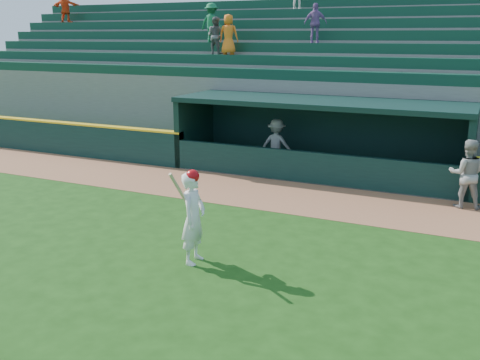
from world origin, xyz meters
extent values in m
plane|color=#194110|center=(0.00, 0.00, 0.00)|extent=(120.00, 120.00, 0.00)
cube|color=#975D3C|center=(0.00, 4.90, 0.01)|extent=(40.00, 3.00, 0.01)
cube|color=black|center=(-12.25, 6.55, 0.60)|extent=(15.50, 0.30, 1.20)
cube|color=yellow|center=(-12.25, 6.55, 1.23)|extent=(15.50, 0.32, 0.06)
imported|color=gray|center=(4.59, 5.92, 0.92)|extent=(0.98, 0.81, 1.85)
imported|color=#A0A09B|center=(-1.49, 7.78, 0.86)|extent=(1.13, 0.67, 1.72)
cube|color=slate|center=(0.00, 7.70, 0.02)|extent=(9.00, 2.60, 0.04)
cube|color=black|center=(-4.60, 7.70, 1.15)|extent=(0.20, 2.60, 2.30)
cube|color=black|center=(4.60, 7.70, 1.15)|extent=(0.20, 2.60, 2.30)
cube|color=black|center=(0.00, 9.00, 1.15)|extent=(9.40, 0.20, 2.30)
cube|color=black|center=(0.00, 7.70, 2.38)|extent=(9.40, 2.80, 0.16)
cube|color=black|center=(0.00, 6.48, 0.50)|extent=(9.00, 0.16, 1.00)
cube|color=brown|center=(0.00, 8.50, 0.25)|extent=(8.40, 0.45, 0.10)
cube|color=slate|center=(0.00, 9.53, 1.46)|extent=(34.00, 0.85, 2.91)
cube|color=#0F3828|center=(0.00, 9.41, 3.09)|extent=(34.00, 0.60, 0.36)
cube|color=slate|center=(0.00, 10.38, 1.68)|extent=(34.00, 0.85, 3.36)
cube|color=#0F3828|center=(0.00, 10.26, 3.54)|extent=(34.00, 0.60, 0.36)
cube|color=slate|center=(0.00, 11.22, 1.91)|extent=(34.00, 0.85, 3.81)
cube|color=#0F3828|center=(0.00, 11.11, 3.99)|extent=(34.00, 0.60, 0.36)
cube|color=slate|center=(0.00, 12.07, 2.13)|extent=(34.00, 0.85, 4.26)
cube|color=#0F3828|center=(0.00, 11.96, 4.44)|extent=(34.00, 0.60, 0.36)
cube|color=slate|center=(0.00, 12.93, 2.35)|extent=(34.00, 0.85, 4.71)
cube|color=#0F3828|center=(0.00, 12.81, 4.89)|extent=(34.00, 0.60, 0.36)
cube|color=slate|center=(0.00, 13.78, 2.58)|extent=(34.00, 0.85, 5.16)
cube|color=#0F3828|center=(0.00, 13.66, 5.34)|extent=(34.00, 0.60, 0.36)
cube|color=slate|center=(0.00, 14.62, 2.80)|extent=(34.00, 0.85, 5.61)
cube|color=#0F3828|center=(0.00, 14.51, 5.79)|extent=(34.00, 0.60, 0.36)
cube|color=slate|center=(0.00, 15.20, 2.80)|extent=(34.50, 0.30, 5.61)
imported|color=orange|center=(-4.50, 10.28, 4.48)|extent=(0.82, 0.62, 1.51)
imported|color=#525252|center=(-5.07, 10.28, 4.43)|extent=(0.75, 0.61, 1.43)
imported|color=#17693D|center=(-5.68, 11.12, 4.94)|extent=(1.06, 0.70, 1.54)
imported|color=#885A9B|center=(-1.29, 11.12, 4.89)|extent=(0.90, 0.53, 1.44)
imported|color=#EC481A|center=(-14.83, 12.83, 5.84)|extent=(1.49, 0.73, 1.54)
imported|color=white|center=(-0.19, -0.21, 0.94)|extent=(0.50, 0.72, 1.87)
sphere|color=#B80A0F|center=(-0.19, -0.21, 1.80)|extent=(0.27, 0.27, 0.27)
cylinder|color=tan|center=(-0.37, -0.43, 1.57)|extent=(0.18, 0.52, 0.76)
camera|label=1|loc=(4.88, -8.95, 4.46)|focal=40.00mm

